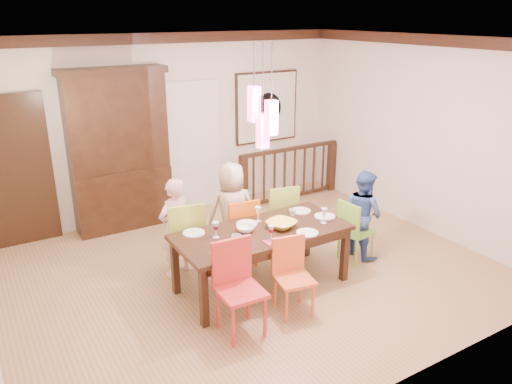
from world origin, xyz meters
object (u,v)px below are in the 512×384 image
balustrade (290,172)px  person_end_right (363,214)px  chair_far_left (185,232)px  dining_table (262,237)px  person_far_mid (232,212)px  china_hutch (119,150)px  chair_end_right (357,226)px  person_far_left (175,228)px

balustrade → person_end_right: bearing=-100.1°
balustrade → chair_far_left: bearing=-149.8°
dining_table → person_end_right: person_end_right is taller
person_end_right → person_far_mid: bearing=62.3°
balustrade → person_end_right: (-0.41, -2.33, 0.11)m
person_far_mid → china_hutch: bearing=-52.9°
dining_table → balustrade: (2.04, 2.35, -0.17)m
chair_far_left → chair_end_right: bearing=171.3°
china_hutch → person_end_right: bearing=-47.0°
chair_far_left → balustrade: (2.71, 1.58, -0.08)m
chair_end_right → balustrade: 2.48m
chair_end_right → person_far_mid: bearing=52.8°
person_far_left → person_far_mid: 0.82m
dining_table → balustrade: size_ratio=1.03×
person_far_left → person_far_mid: (0.82, 0.00, 0.04)m
dining_table → china_hutch: 2.89m
dining_table → person_far_mid: size_ratio=1.54×
china_hutch → balustrade: 3.02m
chair_far_left → person_far_left: bearing=-20.4°
china_hutch → person_far_left: china_hutch is taller
person_end_right → dining_table: bearing=90.4°
dining_table → person_far_left: bearing=132.7°
person_far_left → person_end_right: bearing=143.0°
person_far_left → chair_far_left: bearing=128.7°
person_far_mid → balustrade: bearing=-131.9°
chair_far_left → balustrade: size_ratio=0.50×
dining_table → chair_far_left: (-0.66, 0.77, -0.08)m
china_hutch → balustrade: china_hutch is taller
china_hutch → person_far_left: (0.09, -1.86, -0.59)m
person_far_left → person_end_right: 2.54m
chair_far_left → balustrade: bearing=-137.0°
dining_table → person_far_mid: (0.05, 0.84, 0.02)m
chair_end_right → chair_far_left: bearing=64.0°
person_far_left → person_end_right: person_far_left is taller
chair_far_left → balustrade: 3.14m
china_hutch → person_far_mid: china_hutch is taller
chair_far_left → china_hutch: 2.04m
chair_end_right → china_hutch: bearing=35.4°
chair_end_right → person_end_right: size_ratio=0.71×
dining_table → china_hutch: bearing=107.9°
chair_far_left → person_far_mid: 0.72m
chair_end_right → china_hutch: 3.68m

